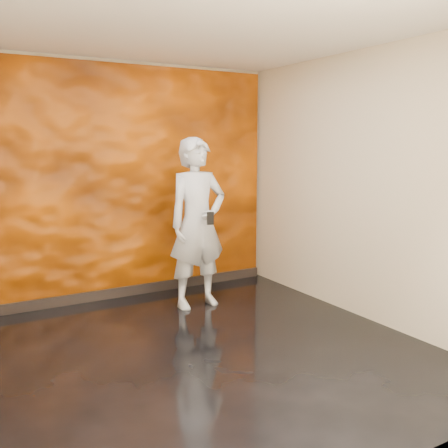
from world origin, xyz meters
TOP-DOWN VIEW (x-y plane):
  - room at (0.00, 0.00)m, footprint 4.02×4.02m
  - feature_wall at (0.00, 1.96)m, footprint 3.90×0.06m
  - baseboard at (0.00, 1.92)m, footprint 3.90×0.04m
  - man at (0.64, 1.16)m, footprint 0.72×0.49m
  - phone at (0.64, 0.86)m, footprint 0.08×0.03m

SIDE VIEW (x-z plane):
  - baseboard at x=0.00m, z-range 0.00..0.12m
  - man at x=0.64m, z-range 0.00..1.92m
  - phone at x=0.64m, z-range 0.98..1.12m
  - feature_wall at x=0.00m, z-range 0.00..2.75m
  - room at x=0.00m, z-range -0.01..2.81m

